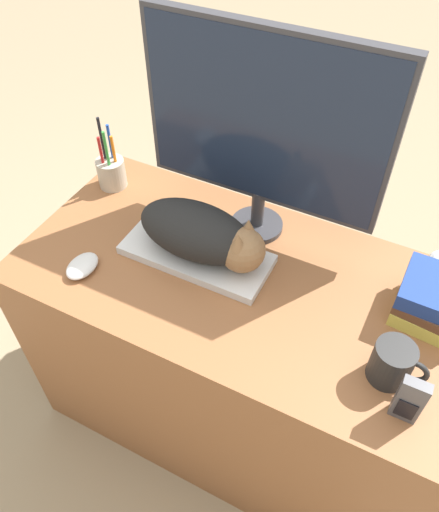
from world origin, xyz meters
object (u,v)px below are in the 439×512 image
cat (204,234)px  pen_cup (111,171)px  phone (409,400)px  coffee_mug (393,363)px  monitor (263,126)px  computer_mouse (82,266)px  keyboard (196,254)px  book_stack (437,302)px

cat → pen_cup: (-0.41, 0.16, -0.05)m
pen_cup → phone: (0.97, -0.36, 0.01)m
coffee_mug → pen_cup: bearing=163.0°
coffee_mug → pen_cup: pen_cup is taller
monitor → coffee_mug: 0.61m
computer_mouse → coffee_mug: coffee_mug is taller
monitor → pen_cup: monitor is taller
keyboard → phone: bearing=-18.8°
monitor → book_stack: 0.58m
phone → book_stack: size_ratio=0.65×
monitor → computer_mouse: size_ratio=6.18×
computer_mouse → coffee_mug: bearing=3.6°
cat → coffee_mug: size_ratio=2.82×
coffee_mug → book_stack: size_ratio=0.64×
monitor → book_stack: monitor is taller
cat → computer_mouse: 0.33m
computer_mouse → monitor: bearing=46.3°
computer_mouse → pen_cup: size_ratio=0.44×
pen_cup → coffee_mug: bearing=-17.0°
pen_cup → book_stack: size_ratio=1.18×
coffee_mug → phone: phone is taller
cat → phone: cat is taller
cat → pen_cup: pen_cup is taller
keyboard → cat: cat is taller
coffee_mug → book_stack: book_stack is taller
coffee_mug → pen_cup: 0.97m
keyboard → cat: bearing=0.0°
monitor → book_stack: bearing=-10.7°
coffee_mug → book_stack: 0.22m
monitor → phone: size_ratio=4.97×
keyboard → phone: (0.59, -0.20, 0.05)m
computer_mouse → cat: bearing=33.0°
keyboard → monitor: monitor is taller
keyboard → book_stack: book_stack is taller
pen_cup → book_stack: pen_cup is taller
computer_mouse → book_stack: size_ratio=0.52×
cat → phone: size_ratio=2.77×
monitor → pen_cup: size_ratio=2.75×
monitor → phone: monitor is taller
cat → coffee_mug: (0.52, -0.12, -0.05)m
cat → pen_cup: bearing=158.8°
book_stack → monitor: bearing=169.3°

